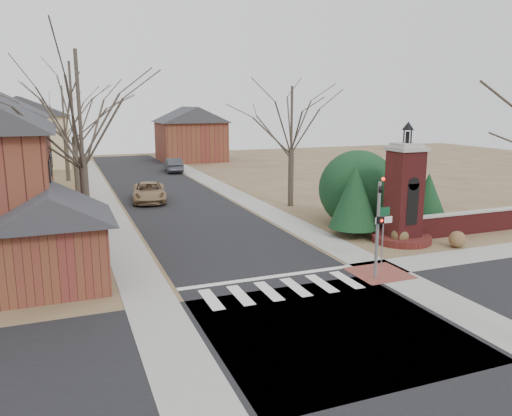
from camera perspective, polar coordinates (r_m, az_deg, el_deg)
name	(u,v)px	position (r m, az deg, el deg)	size (l,w,h in m)	color
ground	(291,296)	(19.82, 4.00, -10.04)	(120.00, 120.00, 0.00)	brown
main_street	(173,198)	(40.09, -9.51, 1.08)	(8.00, 70.00, 0.01)	black
cross_street	(329,328)	(17.39, 8.33, -13.39)	(120.00, 8.00, 0.01)	black
crosswalk_zone	(282,289)	(20.49, 3.03, -9.25)	(8.00, 2.20, 0.02)	silver
stop_bar	(268,277)	(21.78, 1.40, -7.93)	(8.00, 0.35, 0.02)	silver
sidewalk_right_main	(235,194)	(41.43, -2.46, 1.59)	(2.00, 60.00, 0.02)	gray
sidewalk_left	(104,203)	(39.39, -16.93, 0.55)	(2.00, 60.00, 0.02)	gray
curb_apron	(379,273)	(22.94, 13.91, -7.25)	(2.40, 2.40, 0.02)	brown
traffic_signal_pole	(378,220)	(21.62, 13.81, -1.31)	(0.28, 0.41, 4.50)	slate
sign_post	(383,224)	(23.62, 14.35, -1.82)	(0.90, 0.07, 2.75)	slate
brick_gate_monument	(403,203)	(27.93, 16.50, 0.59)	(3.20, 3.20, 6.47)	maroon
brick_garden_wall	(466,223)	(31.16, 22.91, -1.56)	(7.50, 0.50, 1.30)	maroon
garage_left	(53,234)	(21.72, -22.22, -2.75)	(4.80, 4.80, 4.29)	maroon
house_distant_left	(23,131)	(64.80, -25.13, 7.98)	(10.80, 8.80, 8.53)	beige
house_distant_right	(190,133)	(66.63, -7.51, 8.54)	(8.80, 8.80, 7.30)	maroon
evergreen_near	(354,196)	(28.49, 11.19, 1.35)	(2.80, 2.80, 4.10)	#473D33
evergreen_mid	(391,184)	(31.27, 15.16, 2.64)	(3.40, 3.40, 4.70)	#473D33
evergreen_far	(428,196)	(31.84, 19.06, 1.28)	(2.40, 2.40, 3.30)	#473D33
evergreen_mass	(358,186)	(31.51, 11.54, 2.51)	(4.80, 4.80, 4.80)	black
bare_tree_0	(78,97)	(25.62, -19.65, 11.88)	(8.05, 8.05, 11.15)	#473D33
bare_tree_1	(71,94)	(38.62, -20.38, 12.09)	(8.40, 8.40, 11.64)	#473D33
bare_tree_2	(63,107)	(51.60, -21.19, 10.67)	(7.35, 7.35, 10.19)	#473D33
bare_tree_3	(292,114)	(36.07, 4.11, 10.72)	(7.00, 7.00, 9.70)	#473D33
pickup_truck	(149,192)	(39.05, -12.12, 1.78)	(2.43, 5.28, 1.47)	#957651
distant_car	(173,165)	(55.68, -9.43, 4.87)	(1.63, 4.67, 1.54)	#393C42
dry_shrub_left	(400,236)	(27.76, 16.14, -3.05)	(0.93, 0.93, 0.93)	brown
dry_shrub_right	(457,239)	(28.12, 22.01, -3.33)	(0.87, 0.87, 0.87)	brown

